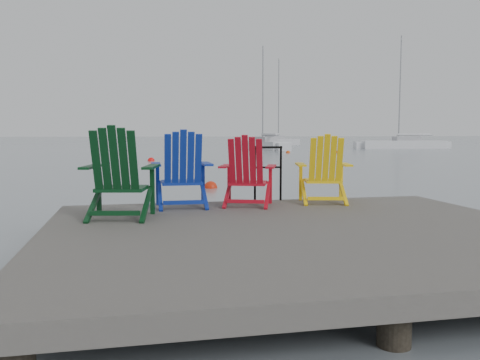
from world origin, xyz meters
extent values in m
plane|color=slate|center=(0.00, 0.00, 0.00)|extent=(400.00, 400.00, 0.00)
cube|color=#32302C|center=(0.00, 0.00, 0.40)|extent=(6.00, 5.00, 0.20)
cylinder|color=black|center=(-2.70, 2.20, -0.30)|extent=(0.26, 0.26, 1.20)
cylinder|color=black|center=(0.00, 2.20, -0.30)|extent=(0.26, 0.26, 1.20)
cylinder|color=black|center=(2.70, 2.20, -0.30)|extent=(0.26, 0.26, 1.20)
cylinder|color=black|center=(0.03, 2.45, 0.95)|extent=(0.04, 0.04, 0.90)
cylinder|color=black|center=(0.47, 2.45, 0.95)|extent=(0.04, 0.04, 0.90)
cylinder|color=black|center=(0.25, 2.45, 1.38)|extent=(0.48, 0.04, 0.04)
cylinder|color=black|center=(0.25, 2.45, 1.05)|extent=(0.44, 0.03, 0.03)
cube|color=black|center=(-2.08, 1.27, 0.88)|extent=(0.72, 0.66, 0.05)
cube|color=black|center=(-2.39, 1.57, 0.83)|extent=(0.07, 0.07, 0.66)
cube|color=black|center=(-1.67, 1.43, 0.83)|extent=(0.07, 0.07, 0.66)
cube|color=black|center=(-2.47, 1.32, 1.17)|extent=(0.27, 0.73, 0.03)
cube|color=black|center=(-1.69, 1.17, 1.17)|extent=(0.27, 0.73, 0.03)
cube|color=black|center=(-2.15, 0.90, 1.27)|extent=(0.62, 0.40, 0.80)
cube|color=navy|center=(-1.21, 2.10, 0.86)|extent=(0.61, 0.54, 0.04)
cube|color=navy|center=(-1.56, 2.33, 0.81)|extent=(0.06, 0.06, 0.63)
cube|color=navy|center=(-0.85, 2.31, 0.81)|extent=(0.06, 0.06, 0.63)
cube|color=navy|center=(-1.59, 2.09, 1.15)|extent=(0.15, 0.69, 0.03)
cube|color=navy|center=(-0.83, 2.07, 1.15)|extent=(0.15, 0.69, 0.03)
cube|color=navy|center=(-1.21, 1.74, 1.24)|extent=(0.56, 0.30, 0.77)
cube|color=red|center=(-0.18, 2.02, 0.84)|extent=(0.69, 0.65, 0.04)
cube|color=red|center=(-0.42, 2.33, 0.79)|extent=(0.07, 0.07, 0.59)
cube|color=red|center=(0.20, 2.11, 0.79)|extent=(0.07, 0.07, 0.59)
cube|color=red|center=(-0.52, 2.12, 1.10)|extent=(0.33, 0.64, 0.03)
cube|color=red|center=(0.15, 1.89, 1.10)|extent=(0.33, 0.64, 0.03)
cube|color=red|center=(-0.29, 1.70, 1.19)|extent=(0.58, 0.42, 0.72)
cube|color=yellow|center=(1.07, 2.10, 0.84)|extent=(0.66, 0.62, 0.04)
cube|color=yellow|center=(0.79, 2.38, 0.80)|extent=(0.06, 0.06, 0.59)
cube|color=yellow|center=(1.44, 2.23, 0.80)|extent=(0.06, 0.06, 0.59)
cube|color=yellow|center=(0.72, 2.16, 1.11)|extent=(0.27, 0.66, 0.03)
cube|color=yellow|center=(1.42, 2.00, 1.11)|extent=(0.27, 0.66, 0.03)
cube|color=yellow|center=(0.99, 1.76, 1.20)|extent=(0.57, 0.38, 0.73)
cube|color=silver|center=(10.22, 40.92, 0.25)|extent=(3.31, 7.34, 1.10)
cube|color=#9E9EA3|center=(10.30, 40.57, 0.95)|extent=(1.72, 2.36, 0.55)
cylinder|color=gray|center=(10.15, 41.27, 5.25)|extent=(0.12, 0.12, 8.89)
cube|color=silver|center=(15.75, 56.01, 0.25)|extent=(7.40, 6.81, 1.10)
cube|color=#9E9EA3|center=(15.45, 55.75, 0.95)|extent=(2.77, 2.67, 0.55)
cylinder|color=gray|center=(16.05, 56.27, 5.80)|extent=(0.12, 0.12, 10.00)
cube|color=silver|center=(24.99, 41.72, 0.25)|extent=(8.62, 3.40, 1.10)
cube|color=#9E9EA3|center=(25.40, 41.65, 0.95)|extent=(2.72, 1.88, 0.55)
cylinder|color=gray|center=(24.57, 41.78, 6.04)|extent=(0.12, 0.12, 10.49)
sphere|color=red|center=(0.29, 9.06, 0.00)|extent=(0.40, 0.40, 0.40)
sphere|color=red|center=(-0.93, 23.82, 0.00)|extent=(0.40, 0.40, 0.40)
sphere|color=red|center=(14.03, 32.54, 0.00)|extent=(0.32, 0.32, 0.32)
sphere|color=#E4460D|center=(10.18, 33.25, 0.00)|extent=(0.36, 0.36, 0.36)
camera|label=1|loc=(-1.92, -5.62, 1.62)|focal=38.00mm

